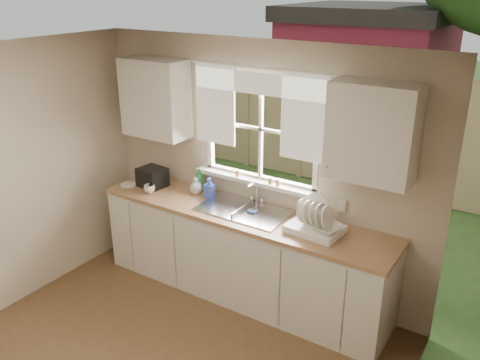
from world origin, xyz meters
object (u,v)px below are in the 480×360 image
Objects in this scene: dish_rack at (315,224)px; cup at (149,189)px; soap_bottle_a at (199,179)px; black_appliance at (152,177)px.

dish_rack reaches higher than cup.
soap_bottle_a is (-1.42, 0.19, 0.06)m from dish_rack.
black_appliance is at bearing 179.41° from dish_rack.
dish_rack is at bearing -14.27° from soap_bottle_a.
soap_bottle_a is at bearing 33.06° from cup.
soap_bottle_a is 0.53m from black_appliance.
soap_bottle_a is at bearing 24.97° from black_appliance.
dish_rack is 1.84× the size of soap_bottle_a.
cup is (-0.40, -0.34, -0.09)m from soap_bottle_a.
soap_bottle_a is 0.95× the size of black_appliance.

